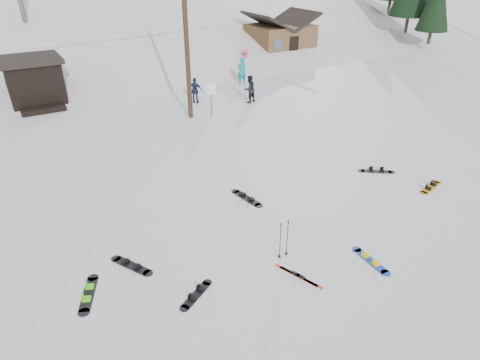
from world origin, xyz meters
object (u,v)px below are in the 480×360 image
utility_pole (186,30)px  hero_snowboard (371,260)px  cabin (280,40)px  hero_skis (298,276)px

utility_pole → hero_snowboard: utility_pole is taller
utility_pole → hero_snowboard: size_ratio=5.87×
hero_snowboard → cabin: bearing=-26.7°
utility_pole → cabin: bearing=37.6°
cabin → hero_skis: bearing=-123.8°
hero_snowboard → utility_pole: bearing=0.2°
utility_pole → hero_skis: bearing=-101.8°
cabin → hero_snowboard: 27.85m
hero_snowboard → hero_skis: bearing=79.2°
cabin → hero_snowboard: (-13.58, -24.27, -1.45)m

